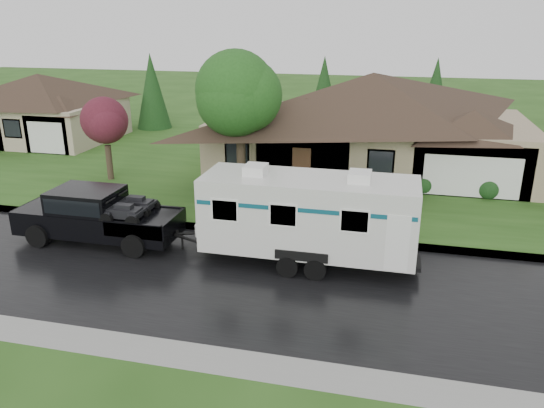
% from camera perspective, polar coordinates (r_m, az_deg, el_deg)
% --- Properties ---
extents(ground, '(140.00, 140.00, 0.00)m').
position_cam_1_polar(ground, '(20.37, 1.90, -6.06)').
color(ground, '#284F18').
rests_on(ground, ground).
extents(road, '(140.00, 8.00, 0.01)m').
position_cam_1_polar(road, '(18.62, 0.63, -8.62)').
color(road, black).
rests_on(road, ground).
extents(curb, '(140.00, 0.50, 0.15)m').
position_cam_1_polar(curb, '(22.36, 3.08, -3.47)').
color(curb, gray).
rests_on(curb, ground).
extents(lawn, '(140.00, 26.00, 0.15)m').
position_cam_1_polar(lawn, '(34.34, 7.04, 4.62)').
color(lawn, '#284F18').
rests_on(lawn, ground).
extents(house_main, '(19.44, 10.80, 6.90)m').
position_cam_1_polar(house_main, '(32.31, 11.14, 9.85)').
color(house_main, gray).
rests_on(house_main, lawn).
extents(house_far, '(10.80, 8.64, 5.80)m').
position_cam_1_polar(house_far, '(42.76, -23.48, 10.06)').
color(house_far, '#BEAD8D').
rests_on(house_far, lawn).
extents(tree_left_green, '(4.26, 4.26, 7.04)m').
position_cam_1_polar(tree_left_green, '(26.19, -3.47, 11.21)').
color(tree_left_green, '#382B1E').
rests_on(tree_left_green, lawn).
extents(tree_red, '(2.68, 2.68, 4.43)m').
position_cam_1_polar(tree_red, '(30.62, -17.48, 8.10)').
color(tree_red, '#382B1E').
rests_on(tree_red, lawn).
extents(shrub_row, '(13.60, 1.00, 1.00)m').
position_cam_1_polar(shrub_row, '(28.55, 9.69, 2.63)').
color(shrub_row, '#143814').
rests_on(shrub_row, lawn).
extents(pickup_truck, '(6.67, 2.53, 2.22)m').
position_cam_1_polar(pickup_truck, '(22.81, -18.49, -1.00)').
color(pickup_truck, black).
rests_on(pickup_truck, ground).
extents(travel_trailer, '(8.23, 2.89, 3.69)m').
position_cam_1_polar(travel_trailer, '(19.47, 3.95, -1.07)').
color(travel_trailer, silver).
rests_on(travel_trailer, ground).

